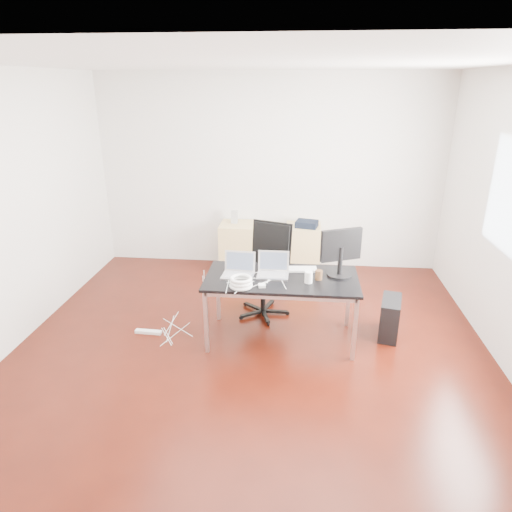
# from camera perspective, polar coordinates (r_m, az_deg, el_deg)

# --- Properties ---
(room_shell) EXTENTS (5.00, 5.00, 5.00)m
(room_shell) POSITION_cam_1_polar(r_m,az_deg,el_deg) (4.33, -0.23, 4.24)
(room_shell) COLOR #330C05
(room_shell) RESTS_ON ground
(desk) EXTENTS (1.60, 0.80, 0.73)m
(desk) POSITION_cam_1_polar(r_m,az_deg,el_deg) (4.82, 3.22, -3.25)
(desk) COLOR black
(desk) RESTS_ON ground
(office_chair) EXTENTS (0.61, 0.63, 1.08)m
(office_chair) POSITION_cam_1_polar(r_m,az_deg,el_deg) (5.43, 1.29, -1.17)
(office_chair) COLOR black
(office_chair) RESTS_ON ground
(filing_cabinet_left) EXTENTS (0.50, 0.50, 0.70)m
(filing_cabinet_left) POSITION_cam_1_polar(r_m,az_deg,el_deg) (6.82, -2.29, 1.23)
(filing_cabinet_left) COLOR tan
(filing_cabinet_left) RESTS_ON ground
(filing_cabinet_right) EXTENTS (0.50, 0.50, 0.70)m
(filing_cabinet_right) POSITION_cam_1_polar(r_m,az_deg,el_deg) (6.76, 5.85, 0.95)
(filing_cabinet_right) COLOR tan
(filing_cabinet_right) RESTS_ON ground
(pc_tower) EXTENTS (0.30, 0.48, 0.44)m
(pc_tower) POSITION_cam_1_polar(r_m,az_deg,el_deg) (5.27, 16.39, -7.41)
(pc_tower) COLOR black
(pc_tower) RESTS_ON ground
(wastebasket) EXTENTS (0.32, 0.32, 0.28)m
(wastebasket) POSITION_cam_1_polar(r_m,az_deg,el_deg) (6.65, 1.03, -1.23)
(wastebasket) COLOR black
(wastebasket) RESTS_ON ground
(power_strip) EXTENTS (0.30, 0.07, 0.04)m
(power_strip) POSITION_cam_1_polar(r_m,az_deg,el_deg) (5.34, -13.30, -9.21)
(power_strip) COLOR white
(power_strip) RESTS_ON ground
(laptop_left) EXTENTS (0.35, 0.28, 0.23)m
(laptop_left) POSITION_cam_1_polar(r_m,az_deg,el_deg) (4.83, -2.19, -1.75)
(laptop_left) COLOR silver
(laptop_left) RESTS_ON desk
(laptop_right) EXTENTS (0.33, 0.25, 0.23)m
(laptop_right) POSITION_cam_1_polar(r_m,az_deg,el_deg) (4.84, 2.13, -1.71)
(laptop_right) COLOR silver
(laptop_right) RESTS_ON desk
(monitor) EXTENTS (0.43, 0.26, 0.51)m
(monitor) POSITION_cam_1_polar(r_m,az_deg,el_deg) (4.82, 10.56, 0.75)
(monitor) COLOR black
(monitor) RESTS_ON desk
(keyboard) EXTENTS (0.45, 0.18, 0.02)m
(keyboard) POSITION_cam_1_polar(r_m,az_deg,el_deg) (4.98, 5.08, -1.65)
(keyboard) COLOR white
(keyboard) RESTS_ON desk
(cup_white) EXTENTS (0.08, 0.08, 0.12)m
(cup_white) POSITION_cam_1_polar(r_m,az_deg,el_deg) (4.67, 6.59, -2.65)
(cup_white) COLOR white
(cup_white) RESTS_ON desk
(cup_brown) EXTENTS (0.09, 0.09, 0.10)m
(cup_brown) POSITION_cam_1_polar(r_m,az_deg,el_deg) (4.76, 7.84, -2.37)
(cup_brown) COLOR #4E311A
(cup_brown) RESTS_ON desk
(cable_coil) EXTENTS (0.24, 0.24, 0.11)m
(cable_coil) POSITION_cam_1_polar(r_m,az_deg,el_deg) (4.55, -1.88, -3.29)
(cable_coil) COLOR white
(cable_coil) RESTS_ON desk
(power_adapter) EXTENTS (0.08, 0.08, 0.03)m
(power_adapter) POSITION_cam_1_polar(r_m,az_deg,el_deg) (4.56, 0.75, -3.72)
(power_adapter) COLOR white
(power_adapter) RESTS_ON desk
(speaker) EXTENTS (0.09, 0.08, 0.18)m
(speaker) POSITION_cam_1_polar(r_m,az_deg,el_deg) (6.73, -2.71, 4.88)
(speaker) COLOR #9E9E9E
(speaker) RESTS_ON filing_cabinet_left
(navy_garment) EXTENTS (0.35, 0.30, 0.09)m
(navy_garment) POSITION_cam_1_polar(r_m,az_deg,el_deg) (6.58, 6.36, 4.01)
(navy_garment) COLOR black
(navy_garment) RESTS_ON filing_cabinet_right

